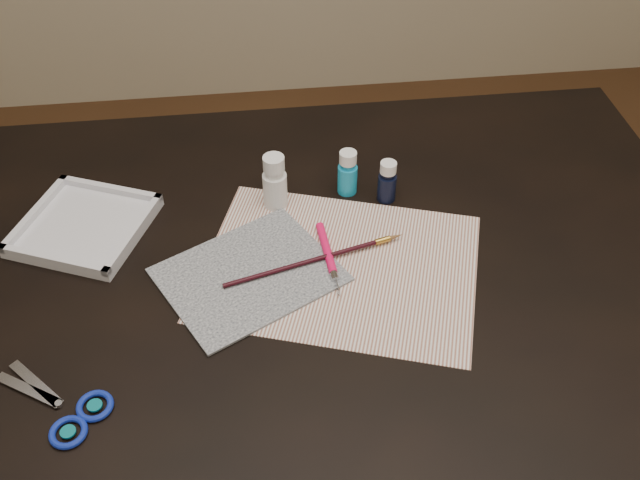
{
  "coord_description": "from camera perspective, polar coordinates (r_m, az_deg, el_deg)",
  "views": [
    {
      "loc": [
        -0.09,
        -0.79,
        1.55
      ],
      "look_at": [
        0.0,
        0.0,
        0.8
      ],
      "focal_mm": 40.0,
      "sensor_mm": 36.0,
      "label": 1
    }
  ],
  "objects": [
    {
      "name": "paint_bottle_white",
      "position": [
        1.2,
        -3.64,
        4.69
      ],
      "size": [
        0.05,
        0.05,
        0.1
      ],
      "primitive_type": "cylinder",
      "rotation": [
        0.0,
        0.0,
        -0.21
      ],
      "color": "white",
      "rests_on": "table"
    },
    {
      "name": "paint_bottle_cyan",
      "position": [
        1.23,
        2.22,
        5.44
      ],
      "size": [
        0.04,
        0.04,
        0.08
      ],
      "primitive_type": "cylinder",
      "rotation": [
        0.0,
        0.0,
        0.29
      ],
      "color": "#1694C4",
      "rests_on": "table"
    },
    {
      "name": "palette_tray",
      "position": [
        1.23,
        -18.33,
        1.15
      ],
      "size": [
        0.25,
        0.25,
        0.02
      ],
      "primitive_type": "cube",
      "rotation": [
        0.0,
        0.0,
        -0.4
      ],
      "color": "silver",
      "rests_on": "table"
    },
    {
      "name": "craft_knife",
      "position": [
        1.12,
        0.78,
        -1.6
      ],
      "size": [
        0.03,
        0.17,
        0.01
      ],
      "primitive_type": null,
      "rotation": [
        0.0,
        0.0,
        -1.5
      ],
      "color": "#EF1054",
      "rests_on": "paper"
    },
    {
      "name": "paint_bottle_navy",
      "position": [
        1.22,
        5.4,
        4.71
      ],
      "size": [
        0.04,
        0.04,
        0.08
      ],
      "primitive_type": "cylinder",
      "rotation": [
        0.0,
        0.0,
        -0.3
      ],
      "color": "black",
      "rests_on": "table"
    },
    {
      "name": "paintbrush",
      "position": [
        1.11,
        -0.28,
        -1.54
      ],
      "size": [
        0.3,
        0.09,
        0.01
      ],
      "primitive_type": null,
      "rotation": [
        0.0,
        0.0,
        0.27
      ],
      "color": "black",
      "rests_on": "canvas"
    },
    {
      "name": "paper",
      "position": [
        1.12,
        1.61,
        -2.15
      ],
      "size": [
        0.5,
        0.44,
        0.0
      ],
      "primitive_type": "cube",
      "rotation": [
        0.0,
        0.0,
        -0.32
      ],
      "color": "white",
      "rests_on": "table"
    },
    {
      "name": "scissors",
      "position": [
        1.02,
        -21.1,
        -11.99
      ],
      "size": [
        0.21,
        0.18,
        0.01
      ],
      "primitive_type": null,
      "rotation": [
        0.0,
        0.0,
        2.58
      ],
      "color": "silver",
      "rests_on": "table"
    },
    {
      "name": "canvas",
      "position": [
        1.11,
        -5.69,
        -2.78
      ],
      "size": [
        0.32,
        0.3,
        0.0
      ],
      "primitive_type": "cube",
      "rotation": [
        0.0,
        0.0,
        0.49
      ],
      "color": "black",
      "rests_on": "paper"
    },
    {
      "name": "table",
      "position": [
        1.41,
        -0.0,
        -12.64
      ],
      "size": [
        1.3,
        0.9,
        0.75
      ],
      "primitive_type": "cube",
      "color": "black",
      "rests_on": "ground"
    }
  ]
}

